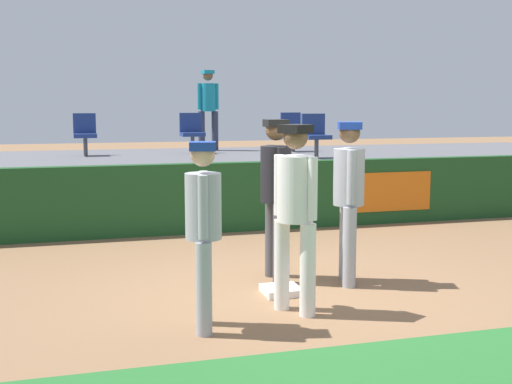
{
  "coord_description": "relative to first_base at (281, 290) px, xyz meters",
  "views": [
    {
      "loc": [
        -2.49,
        -6.76,
        2.06
      ],
      "look_at": [
        -0.27,
        0.9,
        1.0
      ],
      "focal_mm": 46.38,
      "sensor_mm": 36.0,
      "label": 1
    }
  ],
  "objects": [
    {
      "name": "first_base",
      "position": [
        0.0,
        0.0,
        0.0
      ],
      "size": [
        0.4,
        0.4,
        0.08
      ],
      "primitive_type": "cube",
      "color": "white",
      "rests_on": "ground_plane"
    },
    {
      "name": "player_umpire",
      "position": [
        0.12,
        0.59,
        1.05
      ],
      "size": [
        0.37,
        0.53,
        1.89
      ],
      "rotation": [
        0.0,
        0.0,
        -1.6
      ],
      "color": "#4C4C51",
      "rests_on": "ground_plane"
    },
    {
      "name": "seat_back_right",
      "position": [
        2.53,
        6.93,
        1.48
      ],
      "size": [
        0.45,
        0.44,
        0.84
      ],
      "color": "#4C4C51",
      "rests_on": "bleacher_platform"
    },
    {
      "name": "player_fielder_home",
      "position": [
        -0.08,
        -0.64,
        1.04
      ],
      "size": [
        0.49,
        0.6,
        1.87
      ],
      "rotation": [
        0.0,
        0.0,
        -1.04
      ],
      "color": "white",
      "rests_on": "ground_plane"
    },
    {
      "name": "player_runner_visitor",
      "position": [
        0.88,
        0.22,
        1.04
      ],
      "size": [
        0.44,
        0.5,
        1.86
      ],
      "rotation": [
        0.0,
        0.0,
        -1.87
      ],
      "color": "#9EA3AD",
      "rests_on": "ground_plane"
    },
    {
      "name": "player_coach_visitor",
      "position": [
        -1.04,
        -0.89,
        0.96
      ],
      "size": [
        0.39,
        0.48,
        1.73
      ],
      "rotation": [
        0.0,
        0.0,
        -1.79
      ],
      "color": "#9EA3AD",
      "rests_on": "ground_plane"
    },
    {
      "name": "bleacher_platform",
      "position": [
        0.27,
        6.26,
        0.48
      ],
      "size": [
        18.0,
        4.8,
        1.05
      ],
      "primitive_type": "cube",
      "color": "#59595E",
      "rests_on": "ground_plane"
    },
    {
      "name": "seat_front_right",
      "position": [
        2.37,
        5.13,
        1.48
      ],
      "size": [
        0.46,
        0.44,
        0.84
      ],
      "color": "#4C4C51",
      "rests_on": "bleacher_platform"
    },
    {
      "name": "ground_plane",
      "position": [
        0.27,
        0.1,
        -0.04
      ],
      "size": [
        60.0,
        60.0,
        0.0
      ],
      "primitive_type": "plane",
      "color": "#846042"
    },
    {
      "name": "seat_back_center",
      "position": [
        0.32,
        6.93,
        1.48
      ],
      "size": [
        0.47,
        0.44,
        0.84
      ],
      "color": "#4C4C51",
      "rests_on": "bleacher_platform"
    },
    {
      "name": "field_wall",
      "position": [
        0.29,
        3.69,
        0.52
      ],
      "size": [
        18.0,
        0.26,
        1.13
      ],
      "color": "#19471E",
      "rests_on": "ground_plane"
    },
    {
      "name": "spectator_hooded",
      "position": [
        0.84,
        7.73,
        2.03
      ],
      "size": [
        0.49,
        0.37,
        1.76
      ],
      "rotation": [
        0.0,
        0.0,
        3.27
      ],
      "color": "#33384C",
      "rests_on": "bleacher_platform"
    },
    {
      "name": "seat_back_left",
      "position": [
        -1.83,
        6.93,
        1.48
      ],
      "size": [
        0.44,
        0.44,
        0.84
      ],
      "color": "#4C4C51",
      "rests_on": "bleacher_platform"
    }
  ]
}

